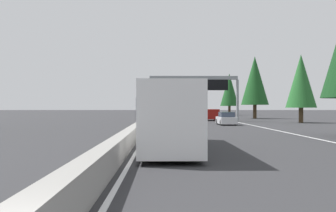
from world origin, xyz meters
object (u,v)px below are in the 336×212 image
(sedan_distant_b, at_px, (165,115))
(sedan_near_right, at_px, (176,111))
(conifer_right_far, at_px, (229,90))
(bus_far_left, at_px, (169,114))
(box_truck_far_right, at_px, (188,108))
(pickup_far_center, at_px, (194,111))
(bus_mid_center, at_px, (164,108))
(conifer_right_mid, at_px, (255,81))
(sedan_mid_left, at_px, (226,119))
(sign_gantry_overhead, at_px, (195,85))
(conifer_right_near, at_px, (301,81))
(minivan_distant_a, at_px, (211,114))

(sedan_distant_b, height_order, sedan_near_right, same)
(sedan_near_right, bearing_deg, conifer_right_far, -139.82)
(bus_far_left, xyz_separation_m, sedan_distant_b, (47.53, -0.07, -1.03))
(box_truck_far_right, bearing_deg, bus_far_left, 175.63)
(pickup_far_center, xyz_separation_m, conifer_right_far, (2.68, -8.70, 5.22))
(bus_mid_center, bearing_deg, pickup_far_center, -28.83)
(conifer_right_far, bearing_deg, bus_far_left, 167.85)
(sedan_near_right, relative_size, conifer_right_mid, 0.40)
(sedan_mid_left, relative_size, sedan_near_right, 1.00)
(bus_far_left, height_order, conifer_right_mid, conifer_right_mid)
(sedan_distant_b, distance_m, pickup_far_center, 24.92)
(sign_gantry_overhead, bearing_deg, sedan_near_right, 0.79)
(sedan_mid_left, xyz_separation_m, conifer_right_near, (5.75, -10.69, 4.72))
(sedan_mid_left, height_order, conifer_right_near, conifer_right_near)
(sign_gantry_overhead, xyz_separation_m, minivan_distant_a, (4.27, -2.77, -4.12))
(bus_mid_center, height_order, conifer_right_mid, conifer_right_mid)
(minivan_distant_a, xyz_separation_m, conifer_right_near, (-8.36, -10.68, 4.45))
(bus_far_left, height_order, conifer_right_near, conifer_right_near)
(sign_gantry_overhead, relative_size, minivan_distant_a, 2.54)
(box_truck_far_right, bearing_deg, pickup_far_center, -180.00)
(sedan_near_right, height_order, pickup_far_center, pickup_far_center)
(pickup_far_center, bearing_deg, sedan_mid_left, 179.68)
(sign_gantry_overhead, xyz_separation_m, pickup_far_center, (36.71, -3.01, -4.15))
(sedan_mid_left, xyz_separation_m, conifer_right_far, (49.23, -8.96, 5.46))
(minivan_distant_a, xyz_separation_m, conifer_right_mid, (9.02, -8.85, 5.66))
(bus_mid_center, relative_size, conifer_right_far, 1.14)
(sedan_near_right, xyz_separation_m, minivan_distant_a, (-49.87, -3.51, 0.27))
(sign_gantry_overhead, relative_size, sedan_mid_left, 2.88)
(box_truck_far_right, distance_m, conifer_right_far, 23.01)
(sedan_near_right, bearing_deg, bus_far_left, 177.75)
(sign_gantry_overhead, xyz_separation_m, bus_mid_center, (23.68, 4.16, -3.35))
(bus_far_left, height_order, pickup_far_center, bus_far_left)
(conifer_right_mid, bearing_deg, bus_far_left, 161.71)
(sign_gantry_overhead, distance_m, sedan_mid_left, 11.12)
(sedan_mid_left, distance_m, conifer_right_mid, 25.47)
(box_truck_far_right, bearing_deg, sign_gantry_overhead, 177.14)
(bus_mid_center, xyz_separation_m, conifer_right_near, (-27.77, -17.61, 3.68))
(conifer_right_far, bearing_deg, box_truck_far_right, 22.69)
(bus_far_left, xyz_separation_m, sedan_near_right, (88.83, -3.49, -1.03))
(pickup_far_center, height_order, conifer_right_far, conifer_right_far)
(sedan_distant_b, xyz_separation_m, box_truck_far_right, (47.36, -7.18, 0.93))
(minivan_distant_a, bearing_deg, pickup_far_center, -0.43)
(sign_gantry_overhead, bearing_deg, bus_far_left, 173.03)
(box_truck_far_right, relative_size, conifer_right_far, 0.84)
(box_truck_far_right, distance_m, conifer_right_mid, 47.96)
(conifer_right_far, bearing_deg, sedan_distant_b, 149.11)
(box_truck_far_right, xyz_separation_m, conifer_right_near, (-64.29, -10.44, 3.79))
(minivan_distant_a, bearing_deg, conifer_right_near, -128.05)
(bus_mid_center, height_order, conifer_right_far, conifer_right_far)
(pickup_far_center, bearing_deg, sedan_distant_b, 163.26)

